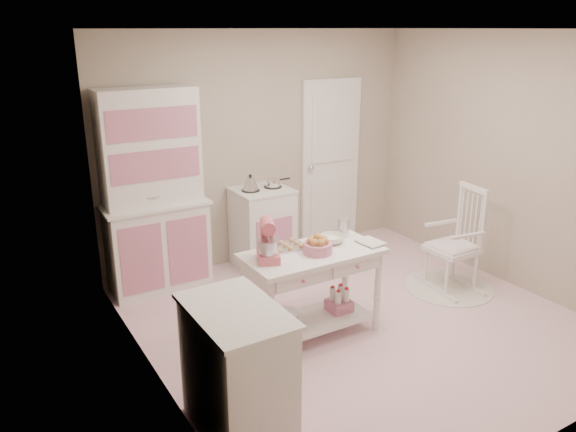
% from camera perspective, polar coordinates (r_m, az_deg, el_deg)
% --- Properties ---
extents(room_shell, '(3.84, 3.84, 2.62)m').
position_cam_1_polar(room_shell, '(4.81, 8.08, 6.89)').
color(room_shell, pink).
rests_on(room_shell, ground).
extents(door, '(0.82, 0.05, 2.04)m').
position_cam_1_polar(door, '(6.96, 4.33, 5.36)').
color(door, white).
rests_on(door, ground).
extents(hutch, '(1.06, 0.50, 2.08)m').
position_cam_1_polar(hutch, '(5.78, -13.47, 2.31)').
color(hutch, white).
rests_on(hutch, ground).
extents(stove, '(0.62, 0.57, 0.92)m').
position_cam_1_polar(stove, '(6.35, -2.61, -1.20)').
color(stove, white).
rests_on(stove, ground).
extents(base_cabinet, '(0.54, 0.84, 0.92)m').
position_cam_1_polar(base_cabinet, '(3.85, -5.17, -15.44)').
color(base_cabinet, white).
rests_on(base_cabinet, ground).
extents(lace_rug, '(0.92, 0.92, 0.01)m').
position_cam_1_polar(lace_rug, '(6.21, 15.98, -6.96)').
color(lace_rug, white).
rests_on(lace_rug, ground).
extents(rocking_chair, '(0.57, 0.78, 1.10)m').
position_cam_1_polar(rocking_chair, '(6.00, 16.44, -2.26)').
color(rocking_chair, white).
rests_on(rocking_chair, ground).
extents(work_table, '(1.20, 0.60, 0.80)m').
position_cam_1_polar(work_table, '(4.96, 2.43, -7.89)').
color(work_table, white).
rests_on(work_table, ground).
extents(stand_mixer, '(0.30, 0.34, 0.34)m').
position_cam_1_polar(stand_mixer, '(4.54, -2.04, -2.57)').
color(stand_mixer, '#D55A6E').
rests_on(stand_mixer, work_table).
extents(cookie_tray, '(0.34, 0.24, 0.02)m').
position_cam_1_polar(cookie_tray, '(4.86, -0.15, -3.18)').
color(cookie_tray, silver).
rests_on(cookie_tray, work_table).
extents(bread_basket, '(0.25, 0.25, 0.09)m').
position_cam_1_polar(bread_basket, '(4.75, 3.04, -3.25)').
color(bread_basket, '#C5718F').
rests_on(bread_basket, work_table).
extents(mixing_bowl, '(0.22, 0.22, 0.07)m').
position_cam_1_polar(mixing_bowl, '(4.98, 4.50, -2.34)').
color(mixing_bowl, silver).
rests_on(mixing_bowl, work_table).
extents(metal_pitcher, '(0.10, 0.10, 0.17)m').
position_cam_1_polar(metal_pitcher, '(5.12, 5.64, -1.17)').
color(metal_pitcher, silver).
rests_on(metal_pitcher, work_table).
extents(recipe_book, '(0.20, 0.26, 0.02)m').
position_cam_1_polar(recipe_book, '(4.95, 7.63, -2.89)').
color(recipe_book, silver).
rests_on(recipe_book, work_table).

